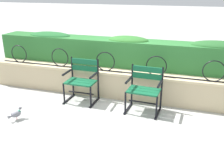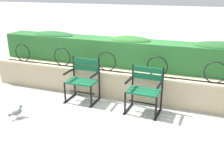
# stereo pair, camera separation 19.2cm
# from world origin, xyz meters

# --- Properties ---
(ground_plane) EXTENTS (60.00, 60.00, 0.00)m
(ground_plane) POSITION_xyz_m (0.00, 0.00, 0.00)
(ground_plane) COLOR #ADADA8
(stone_wall) EXTENTS (6.40, 0.41, 0.60)m
(stone_wall) POSITION_xyz_m (0.00, 0.77, 0.30)
(stone_wall) COLOR #C6B289
(stone_wall) RESTS_ON ground
(iron_arch_fence) EXTENTS (5.88, 0.02, 0.42)m
(iron_arch_fence) POSITION_xyz_m (-0.29, 0.69, 0.77)
(iron_arch_fence) COLOR black
(iron_arch_fence) RESTS_ON stone_wall
(hedge_row) EXTENTS (6.27, 0.57, 0.68)m
(hedge_row) POSITION_xyz_m (0.02, 1.23, 0.92)
(hedge_row) COLOR #2D7033
(hedge_row) RESTS_ON stone_wall
(park_chair_left) EXTENTS (0.64, 0.52, 0.90)m
(park_chair_left) POSITION_xyz_m (-0.75, 0.36, 0.47)
(park_chair_left) COLOR #145B38
(park_chair_left) RESTS_ON ground
(park_chair_right) EXTENTS (0.66, 0.55, 0.87)m
(park_chair_right) POSITION_xyz_m (0.60, 0.29, 0.47)
(park_chair_right) COLOR #145B38
(park_chair_right) RESTS_ON ground
(pigeon_near_chairs) EXTENTS (0.17, 0.28, 0.22)m
(pigeon_near_chairs) POSITION_xyz_m (-1.55, -0.82, 0.11)
(pigeon_near_chairs) COLOR gray
(pigeon_near_chairs) RESTS_ON ground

